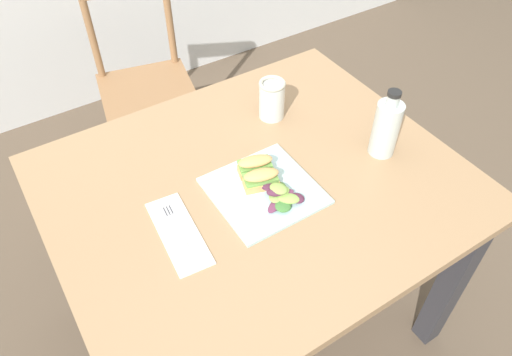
{
  "coord_description": "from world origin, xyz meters",
  "views": [
    {
      "loc": [
        -0.57,
        -0.69,
        1.72
      ],
      "look_at": [
        -0.07,
        0.1,
        0.76
      ],
      "focal_mm": 34.22,
      "sensor_mm": 36.0,
      "label": 1
    }
  ],
  "objects": [
    {
      "name": "ground_plane",
      "position": [
        0.0,
        0.0,
        0.0
      ],
      "size": [
        9.05,
        9.05,
        0.0
      ],
      "primitive_type": "plane",
      "color": "brown"
    },
    {
      "name": "sandwich_half_front",
      "position": [
        -0.06,
        0.07,
        0.78
      ],
      "size": [
        0.11,
        0.08,
        0.06
      ],
      "color": "tan",
      "rests_on": "plate_lunch"
    },
    {
      "name": "salad_mixed_greens",
      "position": [
        -0.05,
        0.01,
        0.77
      ],
      "size": [
        0.12,
        0.13,
        0.04
      ],
      "color": "#518438",
      "rests_on": "plate_lunch"
    },
    {
      "name": "napkin_folded",
      "position": [
        -0.32,
        0.06,
        0.74
      ],
      "size": [
        0.11,
        0.26,
        0.0
      ],
      "primitive_type": "cube",
      "rotation": [
        0.0,
        0.0,
        -0.09
      ],
      "color": "silver",
      "rests_on": "dining_table"
    },
    {
      "name": "plate_lunch",
      "position": [
        -0.07,
        0.06,
        0.74
      ],
      "size": [
        0.27,
        0.27,
        0.01
      ],
      "primitive_type": "cube",
      "color": "silver",
      "rests_on": "dining_table"
    },
    {
      "name": "fork_on_napkin",
      "position": [
        -0.32,
        0.07,
        0.75
      ],
      "size": [
        0.04,
        0.19,
        0.0
      ],
      "color": "silver",
      "rests_on": "napkin_folded"
    },
    {
      "name": "bottle_cold_brew",
      "position": [
        0.32,
        0.01,
        0.82
      ],
      "size": [
        0.08,
        0.08,
        0.21
      ],
      "color": "black",
      "rests_on": "dining_table"
    },
    {
      "name": "sandwich_half_back",
      "position": [
        -0.05,
        0.13,
        0.78
      ],
      "size": [
        0.11,
        0.08,
        0.06
      ],
      "color": "tan",
      "rests_on": "plate_lunch"
    },
    {
      "name": "mason_jar_iced_tea",
      "position": [
        0.14,
        0.32,
        0.8
      ],
      "size": [
        0.08,
        0.08,
        0.13
      ],
      "color": "#995623",
      "rests_on": "dining_table"
    },
    {
      "name": "dining_table",
      "position": [
        -0.06,
        0.1,
        0.61
      ],
      "size": [
        1.12,
        0.95,
        0.74
      ],
      "color": "#997551",
      "rests_on": "ground"
    },
    {
      "name": "chair_wooden_far",
      "position": [
        -0.01,
        1.12,
        0.45
      ],
      "size": [
        0.47,
        0.47,
        0.87
      ],
      "color": "#8E6642",
      "rests_on": "ground"
    }
  ]
}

